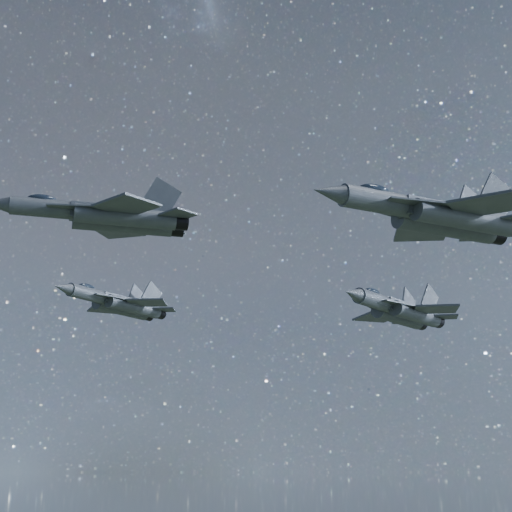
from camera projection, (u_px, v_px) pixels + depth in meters
jet_lead at (108, 216)px, 62.66m from camera, size 16.79×11.27×4.24m
jet_left at (119, 304)px, 80.88m from camera, size 15.08×9.99×3.85m
jet_right at (439, 216)px, 54.72m from camera, size 17.77×12.40×4.47m
jet_slot at (400, 311)px, 88.26m from camera, size 19.52×13.16×4.92m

